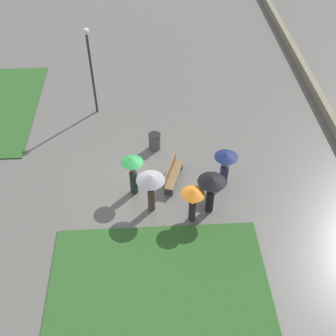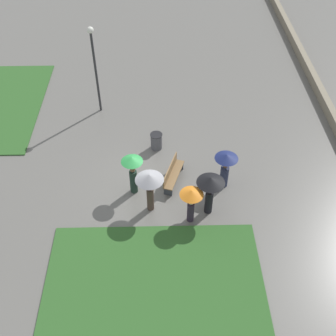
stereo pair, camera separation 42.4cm
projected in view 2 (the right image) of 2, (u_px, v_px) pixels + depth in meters
name	position (u px, v px, depth m)	size (l,w,h in m)	color
ground_plane	(144.00, 187.00, 18.63)	(90.00, 90.00, 0.00)	#66635E
park_bench	(172.00, 173.00, 18.58)	(1.95, 1.01, 0.90)	brown
lamp_post	(94.00, 60.00, 20.67)	(0.32, 0.32, 4.73)	#2D2D30
trash_bin	(156.00, 141.00, 20.23)	(0.59, 0.59, 0.84)	#4C4C51
crowd_person_orange	(191.00, 198.00, 16.40)	(0.95, 0.95, 1.76)	#2D2333
crowd_person_black	(210.00, 186.00, 16.60)	(1.14, 1.14, 1.97)	black
crowd_person_grey	(150.00, 182.00, 16.65)	(1.15, 1.15, 2.00)	#47382D
crowd_person_green	(133.00, 168.00, 17.50)	(0.92, 0.92, 2.01)	#1E3328
crowd_person_navy	(226.00, 165.00, 17.88)	(1.00, 1.00, 1.81)	#282D47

